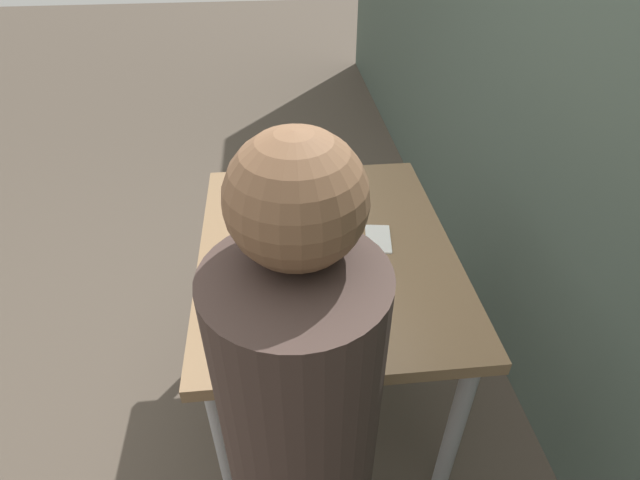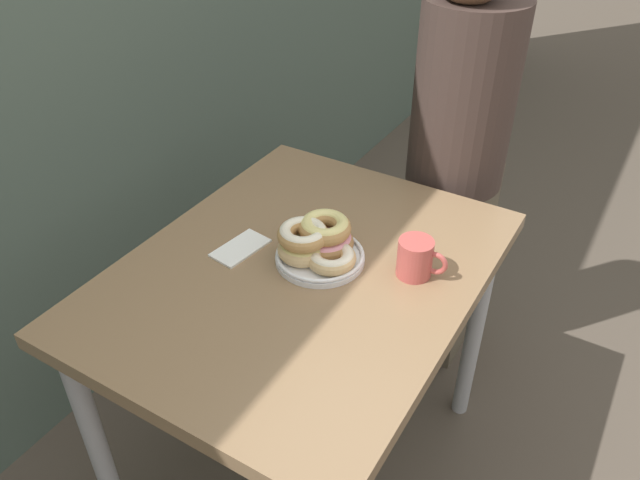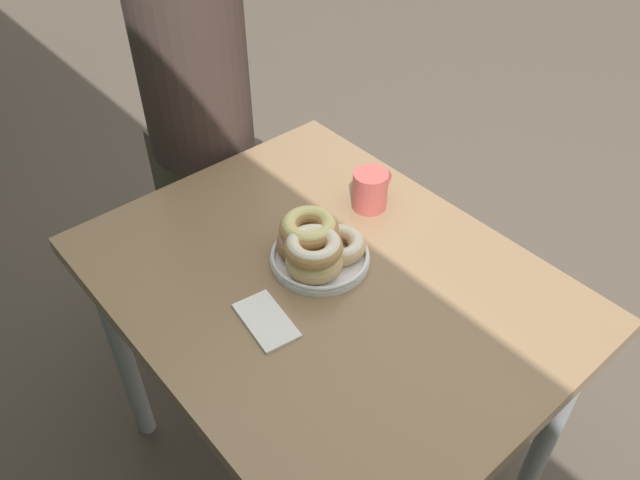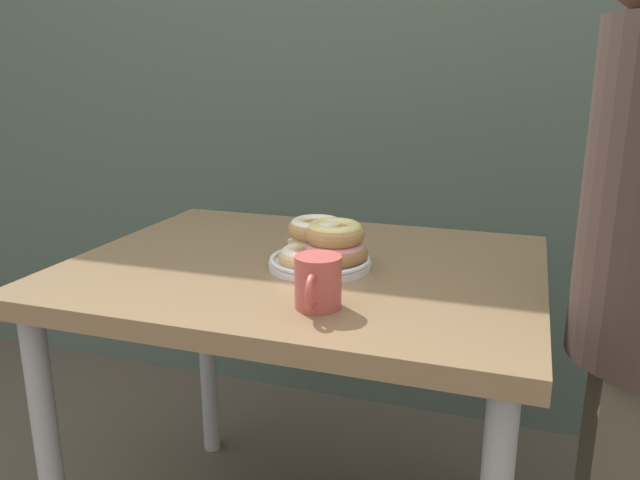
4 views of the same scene
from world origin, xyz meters
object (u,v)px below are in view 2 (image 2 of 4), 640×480
dining_table (302,297)px  coffee_mug (416,258)px  donut_plate (318,243)px  napkin (240,248)px  person_figure (457,164)px

dining_table → coffee_mug: size_ratio=8.40×
donut_plate → coffee_mug: donut_plate is taller
donut_plate → napkin: donut_plate is taller
donut_plate → dining_table: bearing=160.7°
coffee_mug → dining_table: bearing=115.3°
person_figure → donut_plate: bearing=170.2°
dining_table → donut_plate: bearing=-19.3°
coffee_mug → person_figure: (0.57, 0.11, -0.06)m
donut_plate → person_figure: (0.64, -0.11, -0.06)m
donut_plate → person_figure: person_figure is taller
coffee_mug → napkin: 0.43m
person_figure → napkin: (-0.70, 0.29, 0.02)m
dining_table → person_figure: 0.70m
coffee_mug → person_figure: bearing=11.0°
dining_table → napkin: (-0.02, 0.17, 0.09)m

